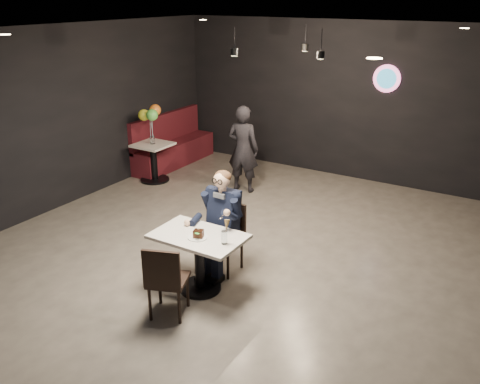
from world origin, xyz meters
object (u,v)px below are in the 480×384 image
Objects in this scene: booth_bench at (173,140)px; passerby at (243,149)px; chair_near at (168,278)px; side_table at (154,161)px; main_table at (199,262)px; balloon_vase at (152,140)px; chair_far at (224,239)px; sundae_glass at (224,237)px; seated_man at (224,221)px.

passerby is (2.06, -0.55, 0.26)m from booth_bench.
side_table is (-3.05, 3.34, -0.05)m from chair_near.
passerby is at bearing -15.02° from booth_bench.
main_table is 5.02m from booth_bench.
main_table is 7.49× the size of balloon_vase.
chair_far is at bearing -35.65° from side_table.
sundae_glass reaches higher than main_table.
chair_far reaches higher than side_table.
sundae_glass is (0.39, -0.03, 0.45)m from main_table.
booth_bench reaches higher than side_table.
chair_far is 0.42× the size of booth_bench.
balloon_vase is (-3.05, 2.19, 0.10)m from seated_man.
passerby is (-1.30, 2.64, 0.08)m from seated_man.
main_table is 6.88× the size of sundae_glass.
passerby is (1.76, 0.45, -0.02)m from balloon_vase.
sundae_glass is at bearing -38.81° from balloon_vase.
chair_far and chair_near have the same top height.
balloon_vase is at bearing 4.56° from passerby.
side_table is 1.86m from passerby.
passerby reaches higher than chair_near.
chair_far is 0.26m from seated_man.
chair_near is at bearing 99.13° from passerby.
chair_near is 0.64× the size of seated_man.
balloon_vase is (-3.44, 2.77, -0.01)m from sundae_glass.
side_table is (-3.05, 2.74, 0.03)m from main_table.
seated_man is 0.90× the size of passerby.
passerby is at bearing 87.82° from chair_near.
seated_man is 3.76m from balloon_vase.
seated_man reaches higher than chair_far.
balloon_vase is (-3.05, 2.74, 0.45)m from main_table.
sundae_glass reaches higher than side_table.
booth_bench is at bearing 134.80° from sundae_glass.
sundae_glass is at bearing -56.08° from seated_man.
side_table is (0.30, -1.00, -0.14)m from booth_bench.
chair_near is 4.54m from balloon_vase.
passerby is at bearing 116.16° from seated_man.
sundae_glass is 0.20× the size of side_table.
side_table is at bearing 0.00° from balloon_vase.
main_table is 1.20× the size of chair_near.
balloon_vase is (-3.05, 3.34, 0.36)m from chair_near.
booth_bench is (-3.74, 3.77, -0.29)m from sundae_glass.
chair_near is at bearing -52.31° from booth_bench.
booth_bench is (-3.35, 3.74, 0.17)m from main_table.
main_table is 0.76× the size of seated_man.
booth_bench is at bearing 106.70° from side_table.
chair_far is 3.76m from side_table.
chair_far reaches higher than sundae_glass.
chair_near is 4.52m from side_table.
chair_far is 6.26× the size of balloon_vase.
balloon_vase is at bearing 144.35° from chair_far.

